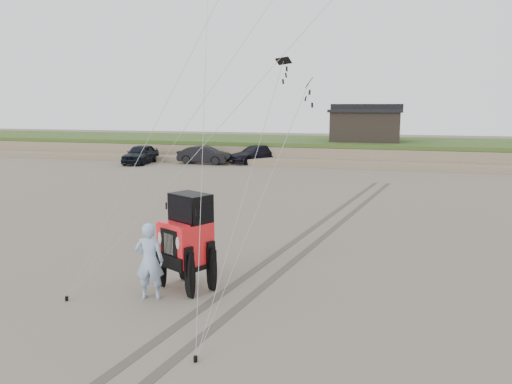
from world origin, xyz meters
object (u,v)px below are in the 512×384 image
Objects in this scene: truck_c at (256,154)px; man at (150,261)px; jeep at (186,252)px; truck_a at (141,154)px; cabin at (366,124)px; truck_b at (205,155)px.

man is (6.05, -30.49, 0.24)m from truck_c.
man is at bearing -44.30° from truck_c.
jeep is 1.08m from man.
truck_a is 0.92× the size of truck_c.
truck_a is at bearing -155.03° from cabin.
cabin reaches higher than truck_c.
jeep reaches higher than man.
truck_a reaches higher than truck_b.
truck_c is (9.37, 3.22, -0.06)m from truck_a.
cabin is 3.20× the size of man.
cabin is 1.39× the size of truck_b.
jeep is at bearing -42.84° from truck_c.
man reaches higher than truck_a.
truck_a is 2.40× the size of man.
cabin is 1.33× the size of truck_a.
cabin is 15.03m from truck_b.
truck_a is 5.54m from truck_b.
cabin is at bearing 113.29° from jeep.
cabin is at bearing -108.92° from man.
cabin is at bearing 17.82° from truck_a.
man is at bearing -94.65° from cabin.
truck_b is at bearing 6.61° from truck_a.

